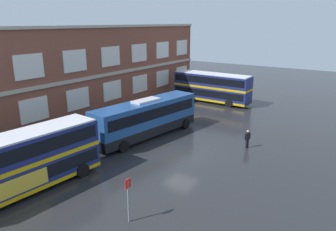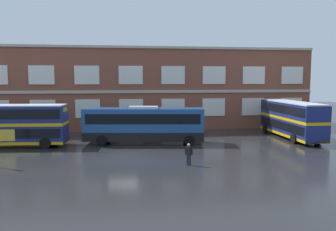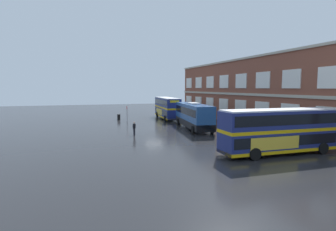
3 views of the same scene
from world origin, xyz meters
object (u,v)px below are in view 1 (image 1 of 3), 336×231
at_px(waiting_passenger, 247,138).
at_px(bus_stand_flag, 128,196).
at_px(double_decker_middle, 212,87).
at_px(touring_coach, 146,118).
at_px(double_decker_near, 20,163).

xyz_separation_m(waiting_passenger, bus_stand_flag, (-14.42, 1.53, 0.70)).
height_order(double_decker_middle, touring_coach, double_decker_middle).
distance_m(double_decker_middle, bus_stand_flag, 29.50).
height_order(waiting_passenger, bus_stand_flag, bus_stand_flag).
bearing_deg(double_decker_middle, waiting_passenger, -142.53).
relative_size(double_decker_middle, waiting_passenger, 6.49).
bearing_deg(double_decker_middle, touring_coach, -175.87).
xyz_separation_m(double_decker_near, touring_coach, (13.12, -0.22, -0.24)).
height_order(double_decker_near, touring_coach, double_decker_near).
distance_m(double_decker_near, bus_stand_flag, 8.14).
height_order(double_decker_near, waiting_passenger, double_decker_near).
xyz_separation_m(double_decker_middle, bus_stand_flag, (-28.10, -8.96, -0.51)).
distance_m(double_decker_middle, waiting_passenger, 17.28).
bearing_deg(touring_coach, double_decker_middle, 4.13).
bearing_deg(double_decker_near, bus_stand_flag, -79.45).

